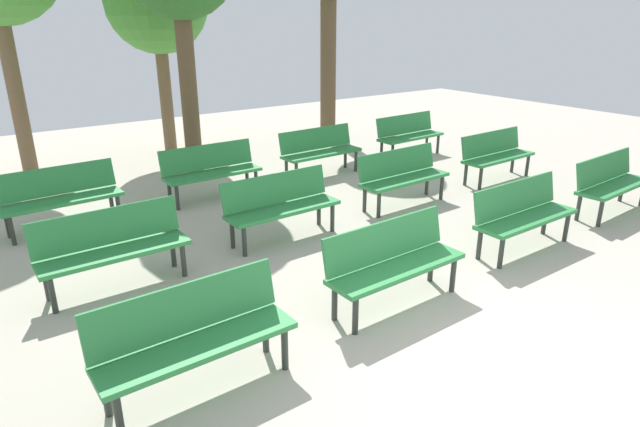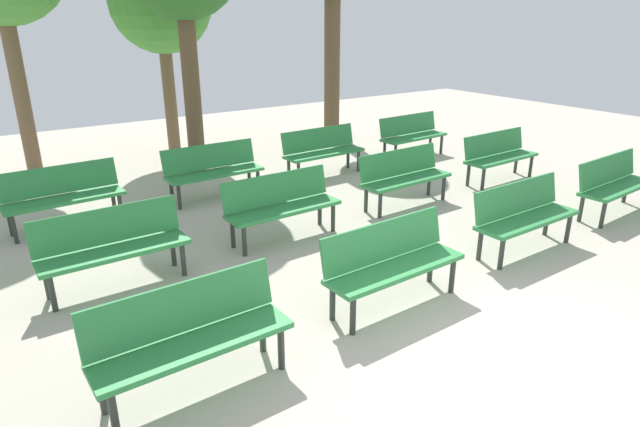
% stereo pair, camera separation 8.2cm
% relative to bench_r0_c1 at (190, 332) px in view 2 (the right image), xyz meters
% --- Properties ---
extents(ground_plane, '(26.66, 26.66, 0.00)m').
position_rel_bench_r0_c1_xyz_m(ground_plane, '(2.31, -1.48, -0.50)').
color(ground_plane, '#B2A899').
extents(bench_r0_c1, '(1.61, 0.52, 0.87)m').
position_rel_bench_r0_c1_xyz_m(bench_r0_c1, '(0.00, 0.00, 0.00)').
color(bench_r0_c1, '#2D8442').
rests_on(bench_r0_c1, ground_plane).
extents(bench_r0_c2, '(1.61, 0.52, 0.87)m').
position_rel_bench_r0_c1_xyz_m(bench_r0_c2, '(2.23, 0.11, 0.00)').
color(bench_r0_c2, '#2D8442').
rests_on(bench_r0_c2, ground_plane).
extents(bench_r0_c3, '(1.61, 0.50, 0.87)m').
position_rel_bench_r0_c1_xyz_m(bench_r0_c3, '(4.55, 0.20, 0.00)').
color(bench_r0_c3, '#2D8442').
rests_on(bench_r0_c3, ground_plane).
extents(bench_r0_c4, '(1.62, 0.57, 0.87)m').
position_rel_bench_r0_c1_xyz_m(bench_r0_c4, '(6.82, 0.27, 0.00)').
color(bench_r0_c4, '#2D8442').
rests_on(bench_r0_c4, ground_plane).
extents(bench_r1_c1, '(1.61, 0.50, 0.87)m').
position_rel_bench_r0_c1_xyz_m(bench_r1_c1, '(-0.05, 2.17, 0.00)').
color(bench_r1_c1, '#2D8442').
rests_on(bench_r1_c1, ground_plane).
extents(bench_r1_c2, '(1.61, 0.52, 0.87)m').
position_rel_bench_r0_c1_xyz_m(bench_r1_c2, '(2.19, 2.28, 0.00)').
color(bench_r1_c2, '#2D8442').
rests_on(bench_r1_c2, ground_plane).
extents(bench_r1_c3, '(1.61, 0.53, 0.87)m').
position_rel_bench_r0_c1_xyz_m(bench_r1_c3, '(4.47, 2.35, 0.00)').
color(bench_r1_c3, '#2D8442').
rests_on(bench_r1_c3, ground_plane).
extents(bench_r1_c4, '(1.61, 0.53, 0.87)m').
position_rel_bench_r0_c1_xyz_m(bench_r1_c4, '(6.82, 2.37, 0.00)').
color(bench_r1_c4, '#2D8442').
rests_on(bench_r1_c4, ground_plane).
extents(bench_r2_c1, '(1.62, 0.56, 0.87)m').
position_rel_bench_r0_c1_xyz_m(bench_r2_c1, '(-0.16, 4.37, 0.00)').
color(bench_r2_c1, '#2D8442').
rests_on(bench_r2_c1, ground_plane).
extents(bench_r2_c2, '(1.61, 0.50, 0.87)m').
position_rel_bench_r0_c1_xyz_m(bench_r2_c2, '(2.13, 4.40, 0.00)').
color(bench_r2_c2, '#2D8442').
rests_on(bench_r2_c2, ground_plane).
extents(bench_r2_c3, '(1.61, 0.53, 0.87)m').
position_rel_bench_r0_c1_xyz_m(bench_r2_c3, '(4.38, 4.48, 0.00)').
color(bench_r2_c3, '#2D8442').
rests_on(bench_r2_c3, ground_plane).
extents(bench_r2_c4, '(1.62, 0.56, 0.87)m').
position_rel_bench_r0_c1_xyz_m(bench_r2_c4, '(6.74, 4.55, 0.00)').
color(bench_r2_c4, '#2D8442').
rests_on(bench_r2_c4, ground_plane).
extents(tree_1, '(2.07, 2.07, 4.15)m').
position_rel_bench_r0_c1_xyz_m(tree_1, '(2.72, 7.87, 2.57)').
color(tree_1, brown).
rests_on(tree_1, ground_plane).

